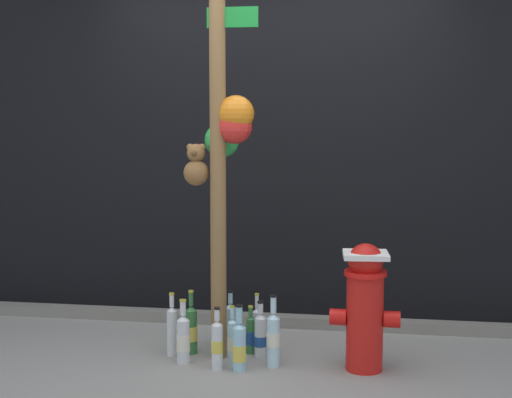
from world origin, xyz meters
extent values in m
plane|color=gray|center=(0.00, 0.00, 0.00)|extent=(14.00, 14.00, 0.00)
cube|color=black|center=(0.00, 1.50, 1.88)|extent=(10.00, 0.20, 3.77)
cube|color=slate|center=(0.00, 1.11, 0.04)|extent=(8.00, 0.12, 0.08)
cylinder|color=olive|center=(-0.18, 0.36, 1.27)|extent=(0.10, 0.10, 2.53)
cube|color=#198C33|center=(-0.09, 0.36, 2.09)|extent=(0.31, 0.02, 0.12)
sphere|color=red|center=(-0.08, 0.39, 1.44)|extent=(0.21, 0.21, 0.21)
sphere|color=green|center=(-0.20, 0.56, 1.35)|extent=(0.22, 0.22, 0.22)
sphere|color=orange|center=(-0.08, 0.38, 1.52)|extent=(0.22, 0.22, 0.22)
sphere|color=brown|center=(-0.32, 0.37, 1.15)|extent=(0.16, 0.16, 0.16)
sphere|color=brown|center=(-0.32, 0.37, 1.28)|extent=(0.11, 0.11, 0.11)
sphere|color=brown|center=(-0.36, 0.37, 1.31)|extent=(0.05, 0.05, 0.05)
sphere|color=brown|center=(-0.29, 0.37, 1.31)|extent=(0.05, 0.05, 0.05)
sphere|color=brown|center=(-0.32, 0.32, 1.28)|extent=(0.04, 0.04, 0.04)
cylinder|color=red|center=(0.72, 0.27, 0.28)|extent=(0.22, 0.22, 0.57)
cylinder|color=red|center=(0.72, 0.27, 0.58)|extent=(0.25, 0.25, 0.03)
sphere|color=red|center=(0.72, 0.27, 0.66)|extent=(0.21, 0.21, 0.21)
cylinder|color=red|center=(0.56, 0.27, 0.31)|extent=(0.10, 0.10, 0.10)
cylinder|color=red|center=(0.87, 0.27, 0.31)|extent=(0.10, 0.10, 0.10)
cube|color=white|center=(0.72, 0.27, 0.69)|extent=(0.28, 0.28, 0.03)
cylinder|color=#B2DBEA|center=(-0.08, 0.25, 0.13)|extent=(0.06, 0.06, 0.26)
cone|color=#B2DBEA|center=(-0.08, 0.25, 0.27)|extent=(0.06, 0.06, 0.02)
cylinder|color=#B2DBEA|center=(-0.08, 0.25, 0.31)|extent=(0.02, 0.02, 0.07)
cylinder|color=silver|center=(-0.08, 0.25, 0.13)|extent=(0.06, 0.06, 0.09)
cylinder|color=gold|center=(-0.08, 0.25, 0.35)|extent=(0.03, 0.03, 0.01)
cylinder|color=silver|center=(0.02, 0.59, 0.12)|extent=(0.06, 0.06, 0.24)
cone|color=silver|center=(0.02, 0.59, 0.25)|extent=(0.06, 0.06, 0.02)
cylinder|color=silver|center=(0.02, 0.59, 0.30)|extent=(0.02, 0.02, 0.09)
cylinder|color=#1E478C|center=(0.02, 0.59, 0.13)|extent=(0.06, 0.06, 0.07)
cylinder|color=gold|center=(0.02, 0.59, 0.35)|extent=(0.03, 0.03, 0.01)
cylinder|color=silver|center=(-0.37, 0.21, 0.13)|extent=(0.08, 0.08, 0.27)
cone|color=silver|center=(-0.37, 0.21, 0.28)|extent=(0.08, 0.08, 0.03)
cylinder|color=silver|center=(-0.37, 0.21, 0.34)|extent=(0.04, 0.04, 0.08)
cylinder|color=silver|center=(-0.37, 0.21, 0.13)|extent=(0.08, 0.08, 0.10)
cylinder|color=gold|center=(-0.37, 0.21, 0.39)|extent=(0.04, 0.04, 0.01)
cylinder|color=#337038|center=(-0.25, 0.60, 0.11)|extent=(0.06, 0.06, 0.22)
cone|color=#337038|center=(-0.25, 0.60, 0.24)|extent=(0.06, 0.06, 0.02)
cylinder|color=#337038|center=(-0.25, 0.60, 0.28)|extent=(0.03, 0.03, 0.06)
cylinder|color=silver|center=(-0.25, 0.60, 0.13)|extent=(0.06, 0.06, 0.07)
cylinder|color=gold|center=(-0.25, 0.60, 0.31)|extent=(0.03, 0.03, 0.01)
cylinder|color=silver|center=(-0.48, 0.34, 0.14)|extent=(0.07, 0.07, 0.29)
cone|color=silver|center=(-0.48, 0.34, 0.30)|extent=(0.07, 0.07, 0.03)
cylinder|color=silver|center=(-0.48, 0.34, 0.35)|extent=(0.03, 0.03, 0.08)
cylinder|color=gold|center=(-0.48, 0.34, 0.40)|extent=(0.03, 0.03, 0.01)
cylinder|color=#93CCE0|center=(-0.01, 0.13, 0.13)|extent=(0.08, 0.08, 0.26)
cone|color=#93CCE0|center=(-0.01, 0.13, 0.27)|extent=(0.08, 0.08, 0.03)
cylinder|color=#93CCE0|center=(-0.01, 0.13, 0.34)|extent=(0.04, 0.04, 0.10)
cylinder|color=#D8C64C|center=(-0.01, 0.13, 0.11)|extent=(0.08, 0.08, 0.10)
cylinder|color=black|center=(-0.01, 0.13, 0.39)|extent=(0.04, 0.04, 0.01)
cylinder|color=silver|center=(-0.15, 0.13, 0.13)|extent=(0.07, 0.07, 0.27)
cone|color=silver|center=(-0.15, 0.13, 0.28)|extent=(0.07, 0.07, 0.03)
cylinder|color=silver|center=(-0.15, 0.13, 0.33)|extent=(0.03, 0.03, 0.07)
cylinder|color=#D8C64C|center=(-0.15, 0.13, 0.14)|extent=(0.07, 0.07, 0.07)
cylinder|color=black|center=(-0.15, 0.13, 0.37)|extent=(0.04, 0.04, 0.01)
cylinder|color=#B2DBEA|center=(0.18, 0.24, 0.15)|extent=(0.08, 0.08, 0.29)
cone|color=#B2DBEA|center=(0.18, 0.24, 0.31)|extent=(0.08, 0.08, 0.03)
cylinder|color=#B2DBEA|center=(0.18, 0.24, 0.38)|extent=(0.04, 0.04, 0.10)
cylinder|color=silver|center=(0.18, 0.24, 0.17)|extent=(0.08, 0.08, 0.08)
cylinder|color=black|center=(0.18, 0.24, 0.43)|extent=(0.04, 0.04, 0.01)
cylinder|color=#337038|center=(0.00, 0.46, 0.11)|extent=(0.06, 0.06, 0.22)
cone|color=#337038|center=(0.00, 0.46, 0.23)|extent=(0.06, 0.06, 0.02)
cylinder|color=#337038|center=(0.00, 0.46, 0.27)|extent=(0.03, 0.03, 0.05)
cylinder|color=#1E478C|center=(0.00, 0.46, 0.10)|extent=(0.06, 0.06, 0.09)
cylinder|color=gold|center=(0.00, 0.46, 0.30)|extent=(0.03, 0.03, 0.01)
cylinder|color=silver|center=(0.07, 0.39, 0.13)|extent=(0.08, 0.08, 0.25)
cone|color=silver|center=(0.07, 0.39, 0.27)|extent=(0.08, 0.08, 0.03)
cylinder|color=silver|center=(0.07, 0.39, 0.31)|extent=(0.03, 0.03, 0.07)
cylinder|color=#1E478C|center=(0.07, 0.39, 0.10)|extent=(0.08, 0.08, 0.06)
cylinder|color=black|center=(0.07, 0.39, 0.35)|extent=(0.04, 0.04, 0.01)
cylinder|color=#93CCE0|center=(-0.14, 0.52, 0.14)|extent=(0.08, 0.08, 0.27)
cone|color=#93CCE0|center=(-0.14, 0.52, 0.29)|extent=(0.08, 0.08, 0.03)
cylinder|color=#93CCE0|center=(-0.14, 0.52, 0.34)|extent=(0.03, 0.03, 0.07)
cylinder|color=black|center=(-0.14, 0.52, 0.38)|extent=(0.03, 0.03, 0.01)
cylinder|color=#337038|center=(-0.37, 0.40, 0.14)|extent=(0.07, 0.07, 0.28)
cone|color=#337038|center=(-0.37, 0.40, 0.29)|extent=(0.07, 0.07, 0.03)
cylinder|color=#337038|center=(-0.37, 0.40, 0.35)|extent=(0.03, 0.03, 0.09)
cylinder|color=#D8C64C|center=(-0.37, 0.40, 0.13)|extent=(0.08, 0.08, 0.10)
cylinder|color=gold|center=(-0.37, 0.40, 0.40)|extent=(0.03, 0.03, 0.01)
cube|color=#8C99B2|center=(0.65, 0.36, 0.00)|extent=(0.11, 0.11, 0.01)
camera|label=1|loc=(0.75, -3.90, 1.44)|focal=50.21mm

